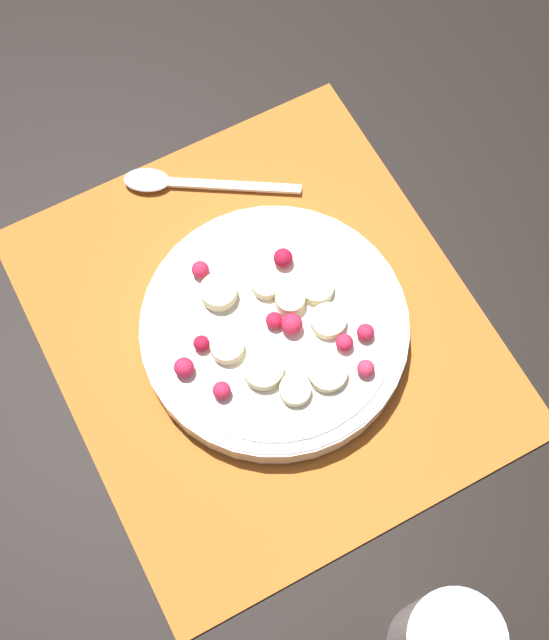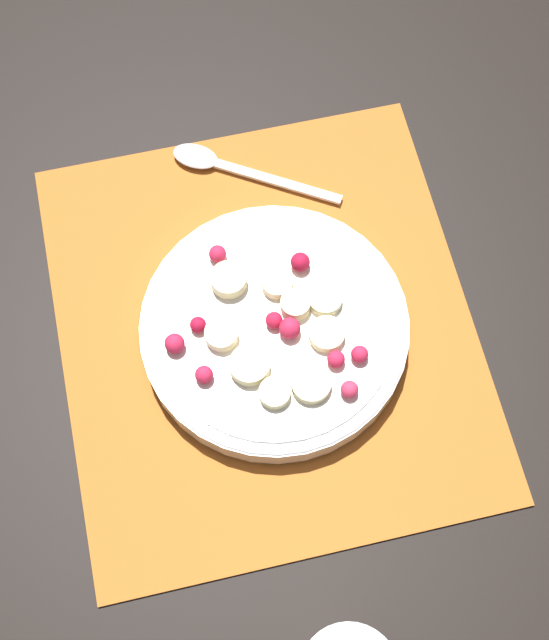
# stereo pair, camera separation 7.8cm
# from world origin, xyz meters

# --- Properties ---
(ground_plane) EXTENTS (3.00, 3.00, 0.00)m
(ground_plane) POSITION_xyz_m (0.00, 0.00, 0.00)
(ground_plane) COLOR black
(placemat) EXTENTS (0.42, 0.37, 0.01)m
(placemat) POSITION_xyz_m (0.00, 0.00, 0.00)
(placemat) COLOR #B26023
(placemat) RESTS_ON ground_plane
(fruit_bowl) EXTENTS (0.24, 0.24, 0.05)m
(fruit_bowl) POSITION_xyz_m (-0.01, -0.01, 0.02)
(fruit_bowl) COLOR white
(fruit_bowl) RESTS_ON placemat
(spoon) EXTENTS (0.11, 0.16, 0.01)m
(spoon) POSITION_xyz_m (0.17, 0.01, 0.01)
(spoon) COLOR silver
(spoon) RESTS_ON placemat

